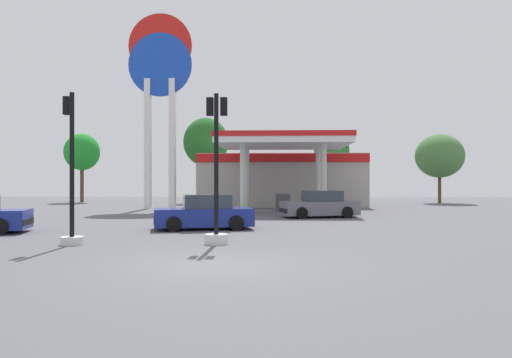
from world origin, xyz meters
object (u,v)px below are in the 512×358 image
Objects in this scene: car_0 at (320,205)px; tree_1 at (206,142)px; traffic_signal_1 at (71,194)px; tree_2 at (332,151)px; station_pole_sign at (160,83)px; tree_3 at (440,156)px; traffic_signal_0 at (216,190)px; car_2 at (204,213)px; tree_0 at (82,152)px.

tree_1 is at bearing 117.31° from car_0.
car_0 is 14.29m from traffic_signal_1.
tree_1 is 1.24× the size of tree_2.
station_pole_sign is 24.09m from tree_3.
traffic_signal_0 is (6.15, -18.23, -6.97)m from station_pole_sign.
tree_3 is at bearing 54.66° from car_0.
tree_0 is (-14.31, 23.05, 3.78)m from car_2.
traffic_signal_1 reaches higher than car_2.
traffic_signal_0 is (1.06, -4.53, 1.04)m from car_2.
traffic_signal_0 is 31.70m from tree_0.
tree_1 reaches higher than traffic_signal_0.
tree_3 reaches higher than car_2.
tree_3 is (15.71, 27.24, 2.32)m from traffic_signal_0.
tree_2 reaches higher than car_0.
tree_3 reaches higher than car_0.
traffic_signal_1 is at bearing -175.23° from traffic_signal_0.
tree_0 reaches higher than tree_3.
station_pole_sign is 1.82× the size of tree_1.
tree_1 is (11.06, -0.19, 0.83)m from tree_0.
traffic_signal_0 is at bearing -71.37° from station_pole_sign.
tree_2 reaches higher than traffic_signal_0.
car_0 is at bearing -40.37° from tree_0.
tree_2 reaches higher than traffic_signal_1.
traffic_signal_1 is at bearing -84.86° from station_pole_sign.
traffic_signal_1 is at bearing -124.79° from car_2.
station_pole_sign is at bearing 144.87° from car_0.
tree_3 is at bearing 53.84° from traffic_signal_1.
station_pole_sign reaches higher than car_2.
tree_2 is (6.57, 27.22, 2.78)m from traffic_signal_0.
traffic_signal_0 is (-4.17, -10.97, 1.03)m from car_0.
tree_3 is at bearing -0.45° from tree_1.
car_2 is (-5.23, -6.44, -0.01)m from car_0.
tree_3 is (16.77, 22.71, 3.37)m from car_2.
traffic_signal_1 is (1.67, -18.60, -7.06)m from station_pole_sign.
tree_2 is 9.15m from tree_3.
car_0 is 0.70× the size of tree_0.
car_2 is at bearing -69.64° from station_pole_sign.
station_pole_sign is at bearing 110.36° from car_2.
tree_2 is at bearing 76.43° from traffic_signal_0.
station_pole_sign reaches higher than tree_2.
traffic_signal_0 is 0.77× the size of tree_0.
traffic_signal_0 is 0.80× the size of tree_3.
station_pole_sign is at bearing -101.29° from tree_1.
tree_1 reaches higher than car_0.
car_2 is at bearing -81.91° from tree_1.
car_2 is 23.55m from tree_1.
tree_0 reaches higher than traffic_signal_1.
tree_0 reaches higher than tree_2.
tree_2 is (11.04, 27.59, 2.88)m from traffic_signal_1.
station_pole_sign is at bearing -45.40° from tree_0.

